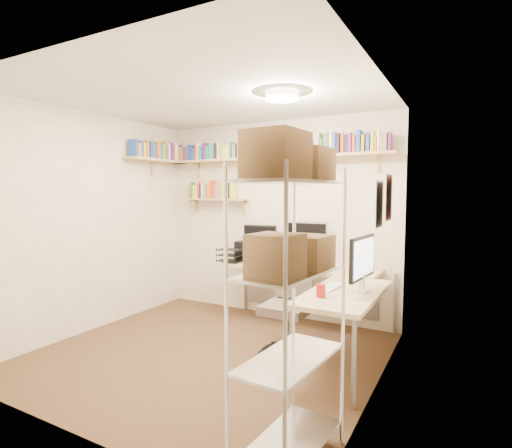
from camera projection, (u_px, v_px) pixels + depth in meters
The scene contains 6 objects.
ground at pixel (208, 354), 3.94m from camera, with size 3.20×3.20×0.00m, color #48341F.
room_shell at pixel (207, 197), 3.82m from camera, with size 3.24×3.04×2.52m.
wall_shelves at pixel (239, 159), 5.12m from camera, with size 3.12×1.09×0.80m.
corner_desk at pixel (299, 271), 4.47m from camera, with size 2.12×1.88×1.26m.
office_chair at pixel (289, 313), 3.91m from camera, with size 0.52×0.53×0.99m.
wire_rack at pixel (290, 233), 2.22m from camera, with size 0.43×0.78×1.91m.
Camera 1 is at (2.25, -3.14, 1.59)m, focal length 28.00 mm.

